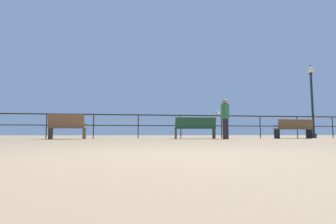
{
  "coord_description": "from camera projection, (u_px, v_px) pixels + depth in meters",
  "views": [
    {
      "loc": [
        -0.23,
        -2.48,
        0.23
      ],
      "look_at": [
        1.3,
        8.3,
        1.18
      ],
      "focal_mm": 26.39,
      "sensor_mm": 36.0,
      "label": 1
    }
  ],
  "objects": [
    {
      "name": "ground_plane",
      "position": [
        156.0,
        156.0,
        2.46
      ],
      "size": [
        60.0,
        60.0,
        0.0
      ],
      "primitive_type": "plane",
      "color": "#957A59"
    },
    {
      "name": "pier_railing",
      "position": [
        138.0,
        121.0,
        11.21
      ],
      "size": [
        23.67,
        0.05,
        1.1
      ],
      "color": "black",
      "rests_on": "ground_plane"
    },
    {
      "name": "bench_near_left",
      "position": [
        67.0,
        126.0,
        10.05
      ],
      "size": [
        1.43,
        0.72,
        1.0
      ],
      "color": "brown",
      "rests_on": "ground_plane"
    },
    {
      "name": "bench_near_right",
      "position": [
        195.0,
        127.0,
        10.81
      ],
      "size": [
        1.81,
        0.64,
        0.94
      ],
      "color": "#244C31",
      "rests_on": "ground_plane"
    },
    {
      "name": "bench_far_right",
      "position": [
        294.0,
        127.0,
        11.47
      ],
      "size": [
        1.81,
        0.66,
        0.89
      ],
      "color": "brown",
      "rests_on": "ground_plane"
    },
    {
      "name": "lamppost_center",
      "position": [
        312.0,
        94.0,
        12.81
      ],
      "size": [
        0.33,
        0.33,
        3.82
      ],
      "color": "#20252B",
      "rests_on": "ground_plane"
    },
    {
      "name": "person_by_bench",
      "position": [
        225.0,
        116.0,
        9.92
      ],
      "size": [
        0.44,
        0.35,
        1.62
      ],
      "color": "#2B1F23",
      "rests_on": "ground_plane"
    },
    {
      "name": "seagull_on_rail",
      "position": [
        218.0,
        113.0,
        11.76
      ],
      "size": [
        0.34,
        0.31,
        0.19
      ],
      "color": "silver",
      "rests_on": "pier_railing"
    }
  ]
}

